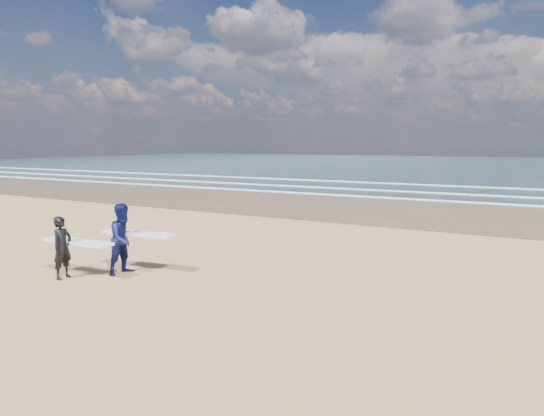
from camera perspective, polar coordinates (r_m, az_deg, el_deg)
The scene contains 2 objects.
surfer_near at distance 14.20m, azimuth -23.19°, elevation -4.20°, with size 2.21×0.97×1.70m.
surfer_far at distance 14.13m, azimuth -16.91°, elevation -3.44°, with size 2.25×1.28×1.98m.
Camera 1 is at (10.52, -8.41, 3.66)m, focal length 32.00 mm.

